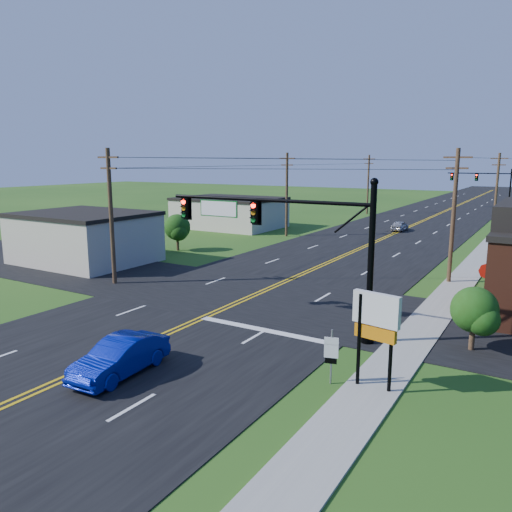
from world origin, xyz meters
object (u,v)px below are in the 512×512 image
Objects in this scene: signal_mast_far at (482,182)px; blue_car at (120,358)px; stop_sign at (487,276)px; signal_mast_main at (282,233)px; route_sign at (331,353)px.

signal_mast_far is 2.52× the size of blue_car.
stop_sign is at bearing -82.60° from signal_mast_far.
stop_sign reaches higher than blue_car.
signal_mast_main is 1.03× the size of signal_mast_far.
route_sign is (4.56, -76.81, -3.31)m from signal_mast_far.
signal_mast_far is 77.02m from route_sign.
signal_mast_far reaches higher than route_sign.
signal_mast_far is at bearing 88.27° from stop_sign.
blue_car is at bearing -170.02° from route_sign.
stop_sign is at bearing 47.28° from signal_mast_main.
signal_mast_main is at bearing -90.08° from signal_mast_far.
stop_sign is (3.62, 13.79, 0.60)m from route_sign.
signal_mast_main is 72.00m from signal_mast_far.
blue_car is (-2.71, -80.29, -3.83)m from signal_mast_far.
signal_mast_main reaches higher than stop_sign.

